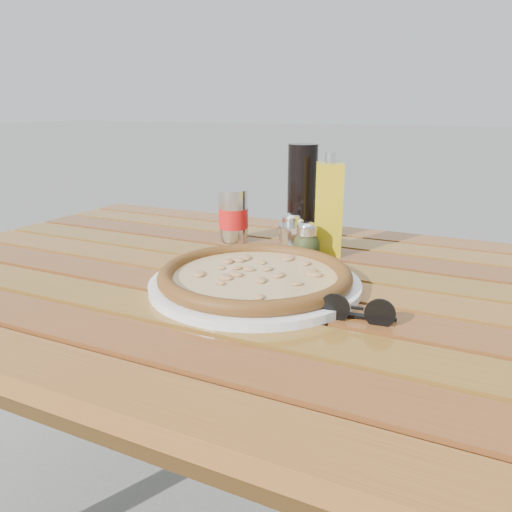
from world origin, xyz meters
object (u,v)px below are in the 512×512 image
at_px(oregano_shaker, 306,242).
at_px(olive_oil_cruet, 328,209).
at_px(table, 251,312).
at_px(pizza, 255,275).
at_px(plate, 255,284).
at_px(soda_can, 233,216).
at_px(parmesan_tin, 300,237).
at_px(dark_bottle, 302,194).
at_px(sunglasses, 357,312).
at_px(pepper_shaker, 291,232).

height_order(oregano_shaker, olive_oil_cruet, olive_oil_cruet).
bearing_deg(table, pizza, -58.63).
relative_size(plate, soda_can, 3.00).
bearing_deg(pizza, parmesan_tin, 92.92).
height_order(dark_bottle, sunglasses, dark_bottle).
bearing_deg(olive_oil_cruet, pizza, -100.58).
bearing_deg(dark_bottle, plate, -83.09).
height_order(pepper_shaker, olive_oil_cruet, olive_oil_cruet).
relative_size(table, dark_bottle, 6.36).
bearing_deg(soda_can, dark_bottle, 26.14).
distance_m(table, dark_bottle, 0.32).
relative_size(plate, dark_bottle, 1.64).
distance_m(plate, soda_can, 0.32).
distance_m(oregano_shaker, olive_oil_cruet, 0.09).
bearing_deg(sunglasses, pizza, 155.22).
bearing_deg(olive_oil_cruet, parmesan_tin, -177.34).
xyz_separation_m(pizza, parmesan_tin, (-0.01, 0.25, 0.01)).
relative_size(oregano_shaker, sunglasses, 0.74).
height_order(pizza, parmesan_tin, parmesan_tin).
bearing_deg(table, parmesan_tin, 82.47).
bearing_deg(dark_bottle, olive_oil_cruet, -40.53).
height_order(plate, parmesan_tin, parmesan_tin).
relative_size(olive_oil_cruet, parmesan_tin, 1.65).
bearing_deg(table, olive_oil_cruet, 66.05).
height_order(pepper_shaker, dark_bottle, dark_bottle).
relative_size(pizza, parmesan_tin, 3.03).
bearing_deg(parmesan_tin, pepper_shaker, 174.77).
relative_size(table, sunglasses, 12.71).
xyz_separation_m(pizza, pepper_shaker, (-0.03, 0.25, 0.02)).
bearing_deg(soda_can, plate, -55.05).
bearing_deg(plate, soda_can, 124.95).
distance_m(pizza, oregano_shaker, 0.19).
distance_m(pepper_shaker, oregano_shaker, 0.09).
bearing_deg(plate, oregano_shaker, 82.42).
relative_size(pizza, dark_bottle, 1.76).
relative_size(plate, sunglasses, 3.27).
bearing_deg(plate, pepper_shaker, 97.67).
xyz_separation_m(plate, oregano_shaker, (0.02, 0.18, 0.03)).
height_order(table, pizza, pizza).
distance_m(pizza, sunglasses, 0.20).
xyz_separation_m(table, sunglasses, (0.23, -0.12, 0.09)).
xyz_separation_m(dark_bottle, parmesan_tin, (0.03, -0.08, -0.08)).
bearing_deg(oregano_shaker, soda_can, 160.90).
bearing_deg(table, soda_can, 126.01).
xyz_separation_m(table, pepper_shaker, (0.00, 0.19, 0.11)).
xyz_separation_m(oregano_shaker, parmesan_tin, (-0.04, 0.06, -0.01)).
height_order(oregano_shaker, parmesan_tin, oregano_shaker).
relative_size(pepper_shaker, sunglasses, 0.74).
distance_m(plate, pepper_shaker, 0.25).
distance_m(table, soda_can, 0.27).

